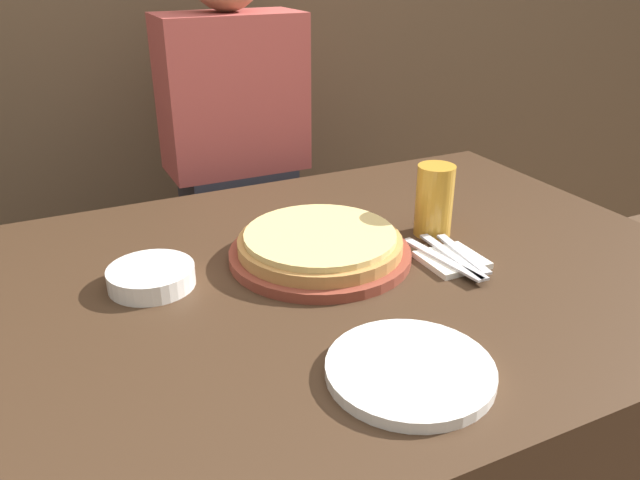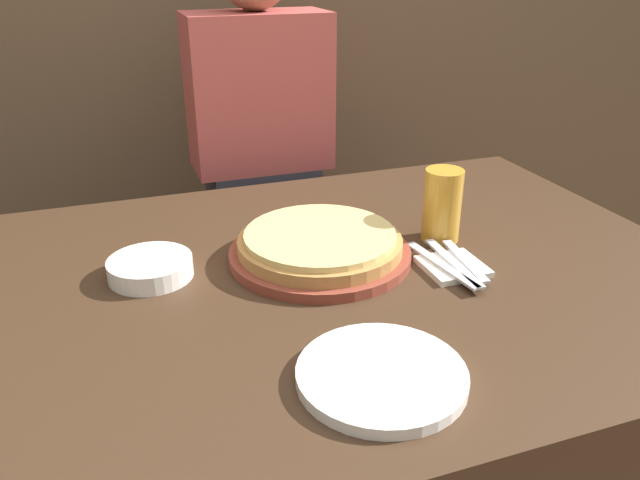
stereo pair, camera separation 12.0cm
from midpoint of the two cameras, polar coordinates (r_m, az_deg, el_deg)
dining_table at (r=1.35m, az=0.38°, el=-16.93°), size 1.57×1.02×0.71m
pizza_on_board at (r=1.20m, az=2.85°, el=-0.68°), size 0.35×0.35×0.06m
beer_glass at (r=1.30m, az=13.74°, el=3.32°), size 0.08×0.08×0.15m
dinner_plate at (r=0.90m, az=9.54°, el=-12.22°), size 0.24×0.24×0.02m
side_bowl at (r=1.17m, az=-12.44°, el=-2.58°), size 0.15×0.15×0.04m
napkin_stack at (r=1.21m, az=14.85°, el=-2.44°), size 0.11×0.11×0.01m
fork at (r=1.19m, az=13.89°, el=-2.28°), size 0.04×0.21×0.00m
dinner_knife at (r=1.20m, az=14.90°, el=-2.08°), size 0.03×0.21×0.00m
spoon at (r=1.22m, az=15.88°, el=-1.89°), size 0.04×0.18×0.00m
diner_person at (r=1.83m, az=-3.44°, el=5.30°), size 0.38×0.20×1.30m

